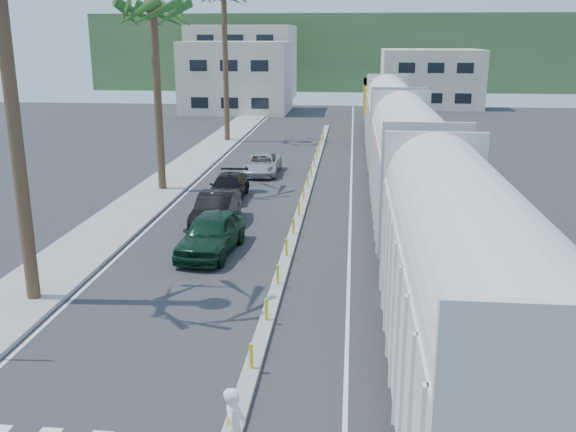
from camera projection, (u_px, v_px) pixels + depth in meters
The scene contains 12 objects.
ground at pixel (238, 416), 15.03m from camera, with size 140.00×140.00×0.00m, color #28282B.
sidewalk at pixel (173, 178), 39.77m from camera, with size 3.00×90.00×0.15m, color gray.
rails at pixel (390, 174), 41.36m from camera, with size 1.56×100.00×0.06m.
median at pixel (304, 202), 34.12m from camera, with size 0.45×60.00×0.85m.
lane_markings at pixel (275, 182), 39.18m from camera, with size 9.42×90.00×0.01m.
freight_train at pixel (400, 149), 33.58m from camera, with size 3.00×60.94×5.85m.
buildings at pixel (285, 70), 83.10m from camera, with size 38.00×27.00×10.00m.
hillside at pixel (340, 52), 109.18m from camera, with size 80.00×20.00×12.00m, color #385628.
car_lead at pixel (211, 233), 26.11m from camera, with size 2.39×5.07×1.67m, color black.
car_second at pixel (216, 210), 29.96m from camera, with size 1.66×4.67×1.53m, color black.
car_third at pixel (228, 187), 34.89m from camera, with size 1.92×4.59×1.32m, color black.
car_rear at pixel (262, 164), 41.19m from camera, with size 2.16×4.64×1.29m, color #B6B8BC.
Camera 1 is at (2.49, -13.01, 8.59)m, focal length 40.00 mm.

